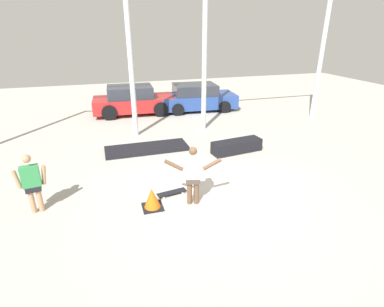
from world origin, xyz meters
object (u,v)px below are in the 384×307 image
at_px(grind_box, 237,146).
at_px(parked_car_red, 133,100).
at_px(parked_car_blue, 197,98).
at_px(skateboard, 172,192).
at_px(manual_pad, 147,148).
at_px(bystander, 32,182).
at_px(skateboarder, 193,173).
at_px(traffic_cone, 152,198).

height_order(grind_box, parked_car_red, parked_car_red).
bearing_deg(parked_car_blue, skateboard, -107.66).
height_order(manual_pad, parked_car_red, parked_car_red).
distance_m(grind_box, parked_car_blue, 6.01).
relative_size(grind_box, parked_car_red, 0.45).
bearing_deg(skateboard, bystander, 167.25).
distance_m(parked_car_blue, bystander, 10.36).
relative_size(skateboarder, manual_pad, 0.52).
bearing_deg(skateboarder, traffic_cone, -171.85).
bearing_deg(bystander, skateboard, 168.75).
xyz_separation_m(skateboarder, traffic_cone, (-1.01, 0.09, -0.58)).
height_order(skateboarder, traffic_cone, skateboarder).
relative_size(skateboarder, grind_box, 0.84).
distance_m(manual_pad, parked_car_blue, 6.02).
bearing_deg(skateboarder, parked_car_red, 105.99).
height_order(manual_pad, traffic_cone, traffic_cone).
bearing_deg(bystander, skateboarder, 160.57).
distance_m(skateboarder, bystander, 3.75).
relative_size(skateboard, bystander, 0.55).
distance_m(parked_car_red, parked_car_blue, 3.32).
xyz_separation_m(parked_car_red, traffic_cone, (-0.59, -8.86, -0.42)).
distance_m(manual_pad, bystander, 4.46).
bearing_deg(parked_car_red, grind_box, -62.28).
relative_size(bystander, traffic_cone, 2.78).
bearing_deg(skateboarder, manual_pad, 111.63).
height_order(grind_box, bystander, bystander).
height_order(skateboard, parked_car_blue, parked_car_blue).
bearing_deg(parked_car_blue, parked_car_red, -179.37).
xyz_separation_m(skateboarder, skateboard, (-0.42, 0.56, -0.77)).
height_order(skateboarder, parked_car_red, skateboarder).
relative_size(manual_pad, bystander, 1.96).
bearing_deg(manual_pad, parked_car_red, 88.43).
xyz_separation_m(skateboarder, grind_box, (2.46, 2.75, -0.62)).
height_order(manual_pad, parked_car_blue, parked_car_blue).
xyz_separation_m(bystander, traffic_cone, (2.67, -0.64, -0.55)).
bearing_deg(parked_car_blue, bystander, -125.01).
xyz_separation_m(skateboard, manual_pad, (-0.15, 3.28, 0.00)).
height_order(skateboard, manual_pad, manual_pad).
bearing_deg(skateboard, skateboarder, -62.88).
bearing_deg(grind_box, parked_car_blue, 85.84).
distance_m(skateboarder, parked_car_blue, 9.20).
bearing_deg(skateboard, parked_car_red, 80.29).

